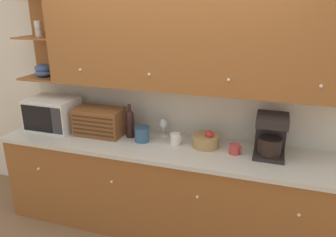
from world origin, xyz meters
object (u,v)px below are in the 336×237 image
object	(u,v)px
bread_box	(99,122)
wine_bottle	(130,122)
storage_canister	(142,134)
wine_glass	(163,124)
fruit_basket	(206,141)
mug	(235,149)
coffee_maker	(271,135)
microwave	(53,114)
mug_blue_second	(176,139)

from	to	relation	value
bread_box	wine_bottle	world-z (taller)	wine_bottle
storage_canister	wine_glass	distance (m)	0.25
wine_glass	fruit_basket	size ratio (longest dim) A/B	0.73
fruit_basket	mug	world-z (taller)	fruit_basket
wine_bottle	fruit_basket	xyz separation A→B (m)	(0.76, -0.00, -0.09)
storage_canister	fruit_basket	size ratio (longest dim) A/B	0.61
fruit_basket	mug	bearing A→B (deg)	-14.83
coffee_maker	microwave	bearing A→B (deg)	-178.80
wine_glass	mug	distance (m)	0.76
microwave	storage_canister	distance (m)	1.00
microwave	wine_bottle	xyz separation A→B (m)	(0.85, 0.05, -0.02)
microwave	coffee_maker	distance (m)	2.16
microwave	coffee_maker	size ratio (longest dim) A/B	1.30
mug_blue_second	microwave	bearing A→B (deg)	-179.33
bread_box	coffee_maker	distance (m)	1.63
mug_blue_second	fruit_basket	world-z (taller)	fruit_basket
storage_canister	mug_blue_second	xyz separation A→B (m)	(0.32, 0.03, -0.02)
fruit_basket	coffee_maker	bearing A→B (deg)	-0.62
microwave	wine_glass	world-z (taller)	microwave
microwave	mug	size ratio (longest dim) A/B	4.51
bread_box	mug	world-z (taller)	bread_box
wine_glass	coffee_maker	distance (m)	1.03
microwave	wine_glass	distance (m)	1.16
coffee_maker	wine_bottle	bearing A→B (deg)	179.66
bread_box	storage_canister	bearing A→B (deg)	-3.22
microwave	mug	distance (m)	1.88
bread_box	mug	xyz separation A→B (m)	(1.34, -0.03, -0.09)
fruit_basket	wine_bottle	bearing A→B (deg)	179.86
bread_box	fruit_basket	xyz separation A→B (m)	(1.07, 0.04, -0.08)
wine_bottle	fruit_basket	world-z (taller)	wine_bottle
storage_canister	mug_blue_second	distance (m)	0.33
wine_bottle	storage_canister	size ratio (longest dim) A/B	2.26
microwave	fruit_basket	xyz separation A→B (m)	(1.60, 0.05, -0.11)
wine_glass	mug	world-z (taller)	wine_glass
wine_bottle	fruit_basket	bearing A→B (deg)	-0.14
fruit_basket	mug_blue_second	bearing A→B (deg)	-172.67
wine_glass	fruit_basket	world-z (taller)	wine_glass
microwave	wine_glass	size ratio (longest dim) A/B	2.73
fruit_basket	mug	size ratio (longest dim) A/B	2.26
wine_bottle	coffee_maker	world-z (taller)	coffee_maker
bread_box	wine_glass	size ratio (longest dim) A/B	2.66
coffee_maker	bread_box	bearing A→B (deg)	-178.82
microwave	mug	xyz separation A→B (m)	(1.88, -0.02, -0.12)
microwave	coffee_maker	bearing A→B (deg)	1.20
wine_glass	coffee_maker	size ratio (longest dim) A/B	0.48
storage_canister	wine_glass	size ratio (longest dim) A/B	0.83
bread_box	mug_blue_second	xyz separation A→B (m)	(0.79, 0.00, -0.08)
microwave	bread_box	xyz separation A→B (m)	(0.53, 0.01, -0.03)
mug_blue_second	wine_bottle	bearing A→B (deg)	175.48
fruit_basket	mug	distance (m)	0.28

